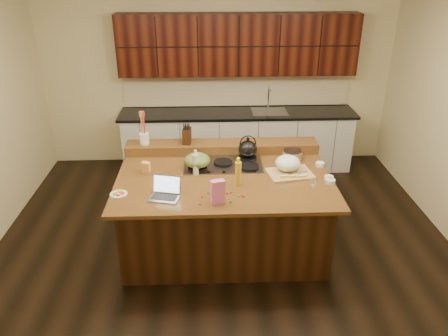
{
  "coord_description": "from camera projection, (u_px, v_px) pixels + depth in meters",
  "views": [
    {
      "loc": [
        -0.17,
        -4.36,
        3.15
      ],
      "look_at": [
        0.0,
        0.05,
        1.0
      ],
      "focal_mm": 35.0,
      "sensor_mm": 36.0,
      "label": 1
    }
  ],
  "objects": [
    {
      "name": "wooden_tray",
      "position": [
        288.0,
        165.0,
        4.95
      ],
      "size": [
        0.54,
        0.44,
        0.2
      ],
      "rotation": [
        0.0,
        0.0,
        0.17
      ],
      "color": "tan",
      "rests_on": "island"
    },
    {
      "name": "gumdrop_9",
      "position": [
        231.0,
        202.0,
        4.37
      ],
      "size": [
        0.02,
        0.02,
        0.02
      ],
      "primitive_type": "ellipsoid",
      "color": "#198C26",
      "rests_on": "island"
    },
    {
      "name": "oil_bottle",
      "position": [
        238.0,
        174.0,
        4.65
      ],
      "size": [
        0.08,
        0.08,
        0.27
      ],
      "primitive_type": "cylinder",
      "rotation": [
        0.0,
        0.0,
        0.14
      ],
      "color": "gold",
      "rests_on": "island"
    },
    {
      "name": "gumdrop_1",
      "position": [
        239.0,
        196.0,
        4.48
      ],
      "size": [
        0.02,
        0.02,
        0.02
      ],
      "primitive_type": "ellipsoid",
      "color": "#198C26",
      "rests_on": "island"
    },
    {
      "name": "room",
      "position": [
        224.0,
        141.0,
        4.71
      ],
      "size": [
        5.52,
        5.02,
        2.72
      ],
      "color": "black",
      "rests_on": "ground"
    },
    {
      "name": "kitchen_timer",
      "position": [
        313.0,
        180.0,
        4.75
      ],
      "size": [
        0.11,
        0.11,
        0.07
      ],
      "primitive_type": "cone",
      "rotation": [
        0.0,
        0.0,
        0.43
      ],
      "color": "silver",
      "rests_on": "island"
    },
    {
      "name": "laptop",
      "position": [
        165.0,
        191.0,
        4.47
      ],
      "size": [
        0.35,
        0.3,
        0.21
      ],
      "rotation": [
        0.0,
        0.0,
        -0.23
      ],
      "color": "#B7B7BC",
      "rests_on": "island"
    },
    {
      "name": "gumdrop_8",
      "position": [
        200.0,
        204.0,
        4.33
      ],
      "size": [
        0.02,
        0.02,
        0.02
      ],
      "primitive_type": "ellipsoid",
      "color": "red",
      "rests_on": "island"
    },
    {
      "name": "back_ledge",
      "position": [
        222.0,
        147.0,
        5.5
      ],
      "size": [
        2.4,
        0.3,
        0.12
      ],
      "primitive_type": "cube",
      "color": "black",
      "rests_on": "island"
    },
    {
      "name": "package_box",
      "position": [
        146.0,
        168.0,
        4.95
      ],
      "size": [
        0.11,
        0.09,
        0.13
      ],
      "primitive_type": "cube",
      "rotation": [
        0.0,
        0.0,
        -0.32
      ],
      "color": "#DC994D",
      "rests_on": "island"
    },
    {
      "name": "gumdrop_5",
      "position": [
        208.0,
        193.0,
        4.54
      ],
      "size": [
        0.02,
        0.02,
        0.02
      ],
      "primitive_type": "ellipsoid",
      "color": "#198C26",
      "rests_on": "island"
    },
    {
      "name": "strainer_bowl",
      "position": [
        293.0,
        156.0,
        5.29
      ],
      "size": [
        0.27,
        0.27,
        0.09
      ],
      "primitive_type": "cylinder",
      "rotation": [
        0.0,
        0.0,
        0.11
      ],
      "color": "#996B3F",
      "rests_on": "island"
    },
    {
      "name": "gumdrop_4",
      "position": [
        227.0,
        193.0,
        4.53
      ],
      "size": [
        0.02,
        0.02,
        0.02
      ],
      "primitive_type": "ellipsoid",
      "color": "red",
      "rests_on": "island"
    },
    {
      "name": "gumdrop_2",
      "position": [
        242.0,
        195.0,
        4.49
      ],
      "size": [
        0.02,
        0.02,
        0.02
      ],
      "primitive_type": "ellipsoid",
      "color": "red",
      "rests_on": "island"
    },
    {
      "name": "island",
      "position": [
        224.0,
        211.0,
        5.09
      ],
      "size": [
        2.4,
        1.6,
        0.92
      ],
      "color": "black",
      "rests_on": "ground"
    },
    {
      "name": "gumdrop_7",
      "position": [
        218.0,
        201.0,
        4.38
      ],
      "size": [
        0.02,
        0.02,
        0.02
      ],
      "primitive_type": "ellipsoid",
      "color": "#198C26",
      "rests_on": "island"
    },
    {
      "name": "gumdrop_10",
      "position": [
        202.0,
        197.0,
        4.46
      ],
      "size": [
        0.02,
        0.02,
        0.02
      ],
      "primitive_type": "ellipsoid",
      "color": "red",
      "rests_on": "island"
    },
    {
      "name": "vinegar_bottle",
      "position": [
        196.0,
        165.0,
        4.88
      ],
      "size": [
        0.08,
        0.08,
        0.25
      ],
      "primitive_type": "cylinder",
      "rotation": [
        0.0,
        0.0,
        0.21
      ],
      "color": "silver",
      "rests_on": "island"
    },
    {
      "name": "gumdrop_6",
      "position": [
        244.0,
        196.0,
        4.47
      ],
      "size": [
        0.02,
        0.02,
        0.02
      ],
      "primitive_type": "ellipsoid",
      "color": "red",
      "rests_on": "island"
    },
    {
      "name": "gumdrop_12",
      "position": [
        231.0,
        192.0,
        4.55
      ],
      "size": [
        0.02,
        0.02,
        0.02
      ],
      "primitive_type": "ellipsoid",
      "color": "red",
      "rests_on": "island"
    },
    {
      "name": "utensil_crock",
      "position": [
        144.0,
        138.0,
        5.41
      ],
      "size": [
        0.14,
        0.14,
        0.14
      ],
      "primitive_type": "cylinder",
      "rotation": [
        0.0,
        0.0,
        0.23
      ],
      "color": "white",
      "rests_on": "back_ledge"
    },
    {
      "name": "back_counter",
      "position": [
        238.0,
        108.0,
        6.88
      ],
      "size": [
        3.7,
        0.66,
        2.4
      ],
      "color": "silver",
      "rests_on": "ground"
    },
    {
      "name": "gumdrop_11",
      "position": [
        218.0,
        194.0,
        4.51
      ],
      "size": [
        0.02,
        0.02,
        0.02
      ],
      "primitive_type": "ellipsoid",
      "color": "#198C26",
      "rests_on": "island"
    },
    {
      "name": "knife_block",
      "position": [
        187.0,
        136.0,
        5.41
      ],
      "size": [
        0.11,
        0.17,
        0.19
      ],
      "primitive_type": "cube",
      "rotation": [
        0.0,
        0.0,
        -0.09
      ],
      "color": "black",
      "rests_on": "back_ledge"
    },
    {
      "name": "ramekin_c",
      "position": [
        320.0,
        164.0,
        5.13
      ],
      "size": [
        0.13,
        0.13,
        0.04
      ],
      "primitive_type": "cylinder",
      "rotation": [
        0.0,
        0.0,
        0.36
      ],
      "color": "white",
      "rests_on": "island"
    },
    {
      "name": "pink_bag",
      "position": [
        218.0,
        192.0,
        4.31
      ],
      "size": [
        0.15,
        0.11,
        0.25
      ],
      "primitive_type": "cube",
      "rotation": [
        0.0,
        0.0,
        0.28
      ],
      "color": "pink",
      "rests_on": "island"
    },
    {
      "name": "gumdrop_3",
      "position": [
        225.0,
        195.0,
        4.49
      ],
      "size": [
        0.02,
        0.02,
        0.02
      ],
      "primitive_type": "ellipsoid",
      "color": "#198C26",
      "rests_on": "island"
    },
    {
      "name": "ramekin_b",
      "position": [
        330.0,
        181.0,
        4.74
      ],
      "size": [
        0.12,
        0.12,
        0.04
      ],
      "primitive_type": "cylinder",
      "rotation": [
        0.0,
        0.0,
        0.27
      ],
      "color": "white",
      "rests_on": "island"
    },
    {
      "name": "candy_plate",
      "position": [
        119.0,
        194.0,
        4.52
      ],
      "size": [
        0.23,
        0.23,
        0.01
      ],
      "primitive_type": "cylinder",
      "rotation": [
        0.0,
        0.0,
        0.37
      ],
      "color": "white",
      "rests_on": "island"
    },
    {
      "name": "ramekin_a",
      "position": [
        329.0,
        178.0,
        4.81
      ],
      "size": [
        0.13,
        0.13,
        0.04
      ],
      "primitive_type": "cylinder",
      "rotation": [
        0.0,
        0.0,
        0.41
      ],
      "color": "white",
      "rests_on": "island"
    },
    {
      "name": "cooktop",
      "position": [
        223.0,
        164.0,
        5.16
      ],
      "size": [
        0.92,
        0.52,
        0.05
      ],
      "color": "gray",
      "rests_on": "island"
    },
    {
      "name": "green_bowl",
      "position": [
        197.0,
        160.0,
        4.98
      ],
      "size": [
        0.3,
        0.3,
        0.16
      ],
      "primitive_type": "ellipsoid",
      "rotation": [
        0.0,
        0.0,
        -0.01
      ],
      "color": "#57712D",
      "rests_on": "cooktop"
    },
    {
      "name": "kettle",
      "position": [
        248.0,
        149.0,
        5.23
      ],
      "size": [
        0.25,
        0.25,
        0.2
      ],
      "primitive_type": "ellipsoid",
      "rotation": [
        0.0,
        0.0,
        0.1
      ],
      "color": "black",
      "rests_on": "cooktop"
    },
    {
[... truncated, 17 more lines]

